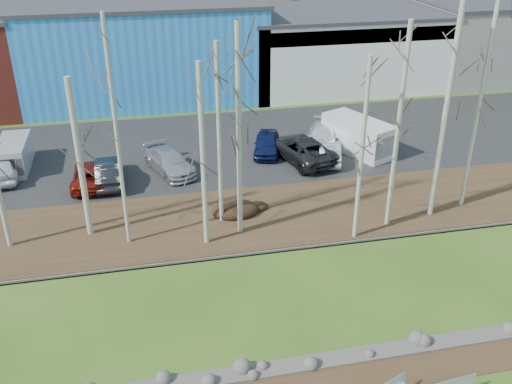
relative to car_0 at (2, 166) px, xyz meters
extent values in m
cube|color=#382616|center=(15.71, -20.52, -0.90)|extent=(80.00, 1.80, 0.03)
cube|color=#382616|center=(15.71, -8.12, -0.84)|extent=(80.00, 7.00, 0.15)
cube|color=black|center=(15.71, 2.38, -0.84)|extent=(80.00, 14.00, 0.14)
cube|color=blue|center=(9.71, 16.38, 3.09)|extent=(20.00, 12.00, 8.00)
cube|color=#333338|center=(9.71, 16.38, 7.24)|extent=(20.40, 12.24, 0.30)
cube|color=silver|center=(27.71, 16.38, 2.34)|extent=(18.00, 12.00, 6.50)
cube|color=#333338|center=(27.71, 16.38, 5.74)|extent=(18.36, 12.24, 0.30)
cube|color=navy|center=(27.71, 10.48, 4.69)|extent=(17.64, 0.20, 1.20)
cube|color=gray|center=(43.71, 16.38, 2.59)|extent=(14.00, 12.00, 7.00)
cube|color=#333338|center=(43.71, 16.38, 6.24)|extent=(14.28, 12.24, 0.30)
cube|color=#B7B9BD|center=(18.55, -22.13, -0.26)|extent=(1.68, 0.27, 0.37)
ellipsoid|color=black|center=(13.38, -7.64, -0.50)|extent=(2.65, 1.87, 0.52)
cylinder|color=#B0ACA0|center=(7.55, -9.37, 4.92)|extent=(0.19, 0.19, 11.37)
cylinder|color=#B0ACA0|center=(5.60, -8.10, 3.41)|extent=(0.31, 0.31, 8.34)
cylinder|color=#B0ACA0|center=(13.33, -9.52, 4.65)|extent=(0.23, 0.23, 10.83)
cylinder|color=#B0ACA0|center=(11.42, -10.26, 3.88)|extent=(0.25, 0.25, 9.28)
cylinder|color=#B0ACA0|center=(12.53, -8.20, 4.08)|extent=(0.22, 0.22, 9.69)
cylinder|color=#B0ACA0|center=(19.00, -11.32, 3.94)|extent=(0.22, 0.22, 9.41)
cylinder|color=#B0ACA0|center=(23.97, -9.95, 5.12)|extent=(0.29, 0.29, 11.77)
cylinder|color=#B0ACA0|center=(21.19, -10.44, 4.60)|extent=(0.25, 0.25, 10.72)
cylinder|color=#B0ACA0|center=(26.24, -9.32, 5.33)|extent=(0.24, 0.24, 12.19)
cylinder|color=#B0ACA0|center=(13.29, -9.52, 4.65)|extent=(0.23, 0.23, 10.83)
imported|color=white|center=(0.00, 0.00, 0.00)|extent=(2.45, 4.75, 1.55)
imported|color=black|center=(6.53, -2.12, -0.03)|extent=(1.72, 4.56, 1.49)
imported|color=maroon|center=(5.44, -2.12, -0.14)|extent=(2.28, 4.65, 1.27)
imported|color=#A1A2A8|center=(10.29, -1.28, -0.07)|extent=(3.51, 5.21, 1.40)
imported|color=#0F1646|center=(17.06, 0.36, -0.06)|extent=(2.79, 4.48, 1.42)
imported|color=#ABABAD|center=(20.83, -1.82, -0.11)|extent=(2.53, 4.28, 1.33)
imported|color=#242426|center=(19.09, -1.33, 0.03)|extent=(4.04, 6.28, 1.61)
imported|color=silver|center=(21.14, 0.52, -0.01)|extent=(4.00, 5.65, 1.52)
cube|color=white|center=(23.28, -0.62, 0.37)|extent=(4.11, 5.66, 2.29)
cube|color=black|center=(24.12, -2.51, 0.37)|extent=(2.33, 1.84, 1.42)
cube|color=#B9BBBE|center=(0.54, 1.41, 0.16)|extent=(1.77, 4.25, 1.86)
cube|color=black|center=(0.54, -0.26, 0.16)|extent=(1.68, 0.89, 1.15)
camera|label=1|loc=(8.64, -34.99, 14.69)|focal=40.00mm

